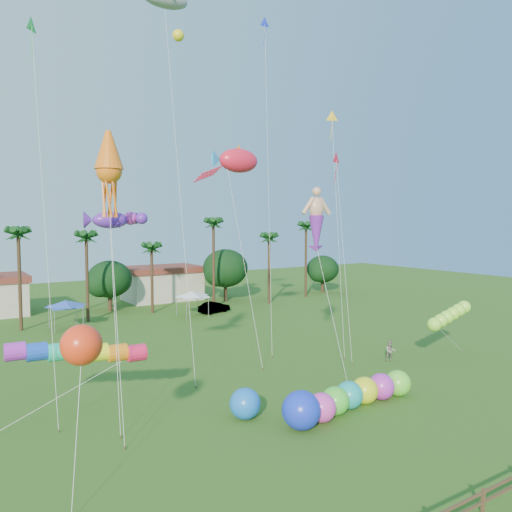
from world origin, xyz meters
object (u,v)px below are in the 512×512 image
spectator_b (390,351)px  car_b (214,307)px  caterpillar_inflatable (346,397)px  blue_ball (245,404)px

spectator_b → car_b: bearing=126.5°
car_b → spectator_b: spectator_b is taller
caterpillar_inflatable → spectator_b: bearing=24.0°
car_b → caterpillar_inflatable: (-8.71, -32.45, 0.21)m
caterpillar_inflatable → car_b: bearing=69.3°
car_b → blue_ball: size_ratio=2.33×
car_b → caterpillar_inflatable: caterpillar_inflatable is taller
spectator_b → caterpillar_inflatable: size_ratio=0.16×
blue_ball → spectator_b: bearing=12.6°
spectator_b → blue_ball: 16.30m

